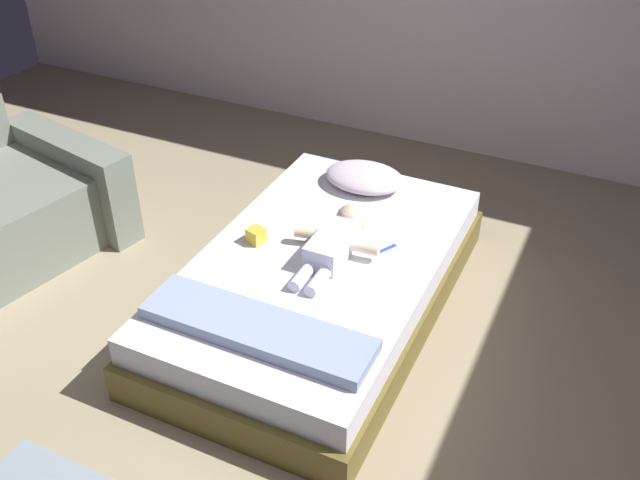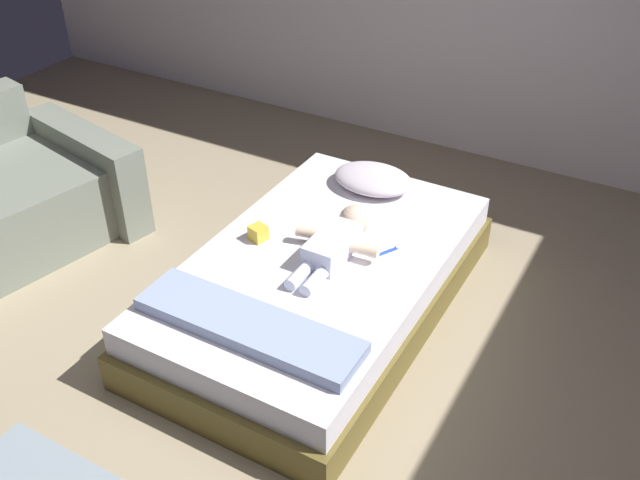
{
  "view_description": "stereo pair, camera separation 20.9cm",
  "coord_description": "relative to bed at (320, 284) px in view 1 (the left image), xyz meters",
  "views": [
    {
      "loc": [
        1.25,
        -1.86,
        2.51
      ],
      "look_at": [
        -0.02,
        0.82,
        0.45
      ],
      "focal_mm": 40.23,
      "sensor_mm": 36.0,
      "label": 1
    },
    {
      "loc": [
        1.44,
        -1.76,
        2.51
      ],
      "look_at": [
        -0.02,
        0.82,
        0.45
      ],
      "focal_mm": 40.23,
      "sensor_mm": 36.0,
      "label": 2
    }
  ],
  "objects": [
    {
      "name": "pillow",
      "position": [
        -0.07,
        0.76,
        0.24
      ],
      "size": [
        0.47,
        0.36,
        0.11
      ],
      "color": "silver",
      "rests_on": "bed"
    },
    {
      "name": "ground_plane",
      "position": [
        0.02,
        -0.82,
        -0.17
      ],
      "size": [
        8.0,
        8.0,
        0.0
      ],
      "primitive_type": "plane",
      "color": "gray"
    },
    {
      "name": "toy_block",
      "position": [
        -0.36,
        -0.03,
        0.22
      ],
      "size": [
        0.1,
        0.1,
        0.08
      ],
      "color": "gold",
      "rests_on": "bed"
    },
    {
      "name": "bed",
      "position": [
        0.0,
        0.0,
        0.0
      ],
      "size": [
        1.2,
        2.02,
        0.35
      ],
      "color": "brown",
      "rests_on": "ground_plane"
    },
    {
      "name": "toothbrush",
      "position": [
        0.29,
        0.21,
        0.19
      ],
      "size": [
        0.08,
        0.13,
        0.02
      ],
      "color": "blue",
      "rests_on": "bed"
    },
    {
      "name": "baby",
      "position": [
        0.06,
        0.08,
        0.25
      ],
      "size": [
        0.47,
        0.67,
        0.17
      ],
      "color": "white",
      "rests_on": "bed"
    },
    {
      "name": "blanket",
      "position": [
        0.0,
        -0.65,
        0.21
      ],
      "size": [
        1.08,
        0.28,
        0.06
      ],
      "color": "#899ABE",
      "rests_on": "bed"
    }
  ]
}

